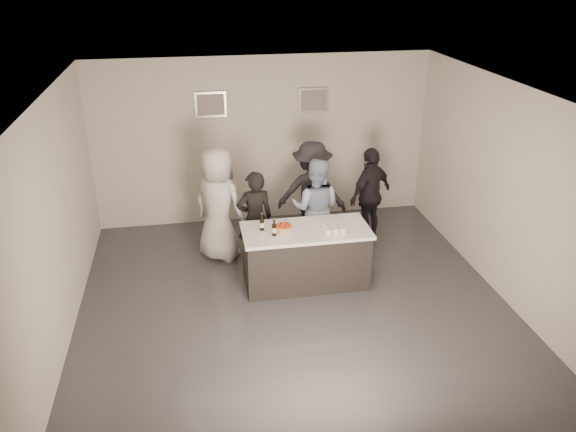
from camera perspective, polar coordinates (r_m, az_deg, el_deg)
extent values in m
plane|color=#3D3D42|center=(8.09, 0.64, -8.89)|extent=(6.00, 6.00, 0.00)
plane|color=white|center=(6.89, 0.75, 12.33)|extent=(6.00, 6.00, 0.00)
cube|color=beige|center=(10.14, -2.53, 7.65)|extent=(6.00, 0.04, 3.00)
cube|color=beige|center=(4.86, 7.55, -13.44)|extent=(6.00, 0.04, 3.00)
cube|color=beige|center=(7.46, -22.59, -0.87)|extent=(0.04, 6.00, 3.00)
cube|color=beige|center=(8.42, 21.18, 2.28)|extent=(0.04, 6.00, 3.00)
cube|color=#B2B2B7|center=(9.86, -7.87, 11.16)|extent=(0.54, 0.04, 0.44)
cube|color=#B2B2B7|center=(10.09, 2.59, 11.67)|extent=(0.54, 0.04, 0.44)
cube|color=white|center=(8.36, 1.79, -4.11)|extent=(1.86, 0.86, 0.90)
cylinder|color=orange|center=(8.08, -0.39, -1.27)|extent=(0.24, 0.24, 0.07)
cylinder|color=black|center=(8.07, -2.67, -0.61)|extent=(0.07, 0.07, 0.26)
cylinder|color=black|center=(7.91, -1.42, -1.14)|extent=(0.07, 0.07, 0.26)
cube|color=yellow|center=(8.12, 4.68, -1.22)|extent=(0.30, 0.30, 0.08)
cube|color=pink|center=(7.83, 0.65, -2.45)|extent=(0.24, 0.08, 0.01)
imported|color=black|center=(8.74, -3.38, -0.31)|extent=(0.62, 0.45, 1.57)
imported|color=#9CB2CC|center=(9.00, 2.81, 0.80)|extent=(0.99, 0.89, 1.67)
imported|color=silver|center=(8.94, -7.06, 1.13)|extent=(1.08, 1.03, 1.86)
imported|color=black|center=(9.62, 8.35, 2.16)|extent=(1.03, 0.87, 1.66)
imported|color=black|center=(9.43, 2.42, 2.36)|extent=(1.30, 0.97, 1.79)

